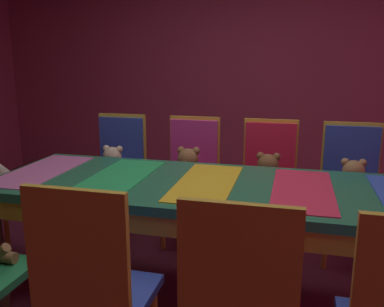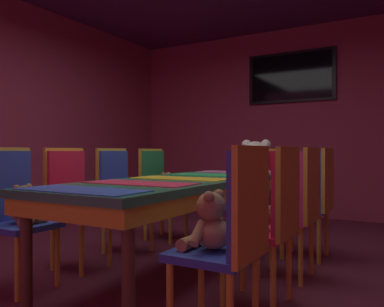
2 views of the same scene
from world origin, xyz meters
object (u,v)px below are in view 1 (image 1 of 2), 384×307
at_px(banquet_table, 206,197).
at_px(chair_left_1, 240,299).
at_px(chair_right_3, 120,162).
at_px(teddy_right_1, 267,177).
at_px(chair_left_2, 89,277).
at_px(teddy_right_3, 112,167).
at_px(chair_right_2, 192,166).
at_px(teddy_right_2, 188,171).
at_px(teddy_right_0, 352,184).
at_px(chair_right_1, 269,171).
at_px(chair_right_0, 350,177).

bearing_deg(banquet_table, chair_left_1, -160.50).
bearing_deg(chair_right_3, teddy_right_1, 83.24).
bearing_deg(chair_left_2, teddy_right_3, 21.98).
bearing_deg(chair_right_2, teddy_right_2, -0.00).
distance_m(banquet_table, teddy_right_1, 0.78).
relative_size(banquet_table, teddy_right_0, 7.82).
bearing_deg(teddy_right_1, chair_right_1, -180.00).
xyz_separation_m(chair_left_2, teddy_right_2, (1.61, 0.02, -0.00)).
relative_size(teddy_right_0, teddy_right_2, 0.95).
bearing_deg(chair_right_0, banquet_table, -45.88).
bearing_deg(chair_right_2, chair_right_1, 89.55).
relative_size(chair_left_1, chair_right_0, 1.00).
height_order(chair_left_1, chair_right_2, same).
bearing_deg(chair_right_3, chair_right_2, 90.46).
bearing_deg(teddy_right_3, teddy_right_2, 90.33).
xyz_separation_m(teddy_right_0, chair_right_2, (0.16, 1.18, 0.01)).
height_order(chair_left_1, chair_right_1, same).
bearing_deg(banquet_table, chair_right_0, -45.88).
xyz_separation_m(chair_left_2, chair_right_2, (1.75, 0.02, 0.00)).
height_order(teddy_right_0, teddy_right_2, teddy_right_2).
bearing_deg(chair_right_1, chair_left_1, 0.44).
bearing_deg(banquet_table, chair_left_2, 162.54).
relative_size(chair_left_2, teddy_right_1, 3.00).
xyz_separation_m(teddy_right_0, chair_right_1, (0.15, 0.58, 0.01)).
distance_m(banquet_table, chair_right_3, 1.27).
distance_m(teddy_right_1, teddy_right_2, 0.60).
distance_m(teddy_right_1, chair_right_2, 0.62).
bearing_deg(teddy_right_2, teddy_right_0, 89.39).
relative_size(chair_left_2, chair_right_3, 1.00).
height_order(chair_left_2, chair_right_2, same).
height_order(chair_right_0, teddy_right_3, chair_right_0).
height_order(chair_right_2, teddy_right_3, chair_right_2).
height_order(chair_right_1, teddy_right_2, chair_right_1).
bearing_deg(teddy_right_2, chair_right_2, 180.00).
height_order(chair_left_2, teddy_right_0, chair_left_2).
xyz_separation_m(chair_right_1, teddy_right_2, (-0.14, 0.60, -0.00)).
bearing_deg(teddy_right_2, chair_right_3, -102.77).
bearing_deg(teddy_right_3, teddy_right_0, 89.71).
relative_size(banquet_table, chair_right_2, 2.54).
height_order(teddy_right_0, teddy_right_1, teddy_right_1).
bearing_deg(banquet_table, chair_right_3, 46.91).
height_order(chair_right_3, teddy_right_3, chair_right_3).
bearing_deg(teddy_right_0, teddy_right_2, -90.61).
xyz_separation_m(banquet_table, chair_left_2, (-0.88, 0.28, -0.06)).
bearing_deg(chair_left_1, chair_left_2, 89.73).
bearing_deg(teddy_right_1, teddy_right_3, -90.02).
relative_size(teddy_right_1, chair_right_3, 0.33).
distance_m(chair_left_2, chair_right_3, 1.86).
bearing_deg(chair_right_1, banquet_table, -19.13).
relative_size(chair_left_1, chair_right_2, 1.00).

